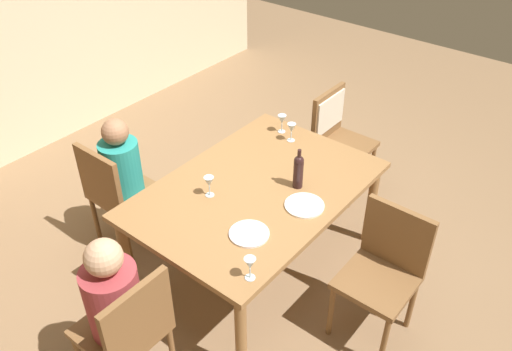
{
  "coord_description": "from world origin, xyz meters",
  "views": [
    {
      "loc": [
        -2.23,
        -1.79,
        2.92
      ],
      "look_at": [
        0.0,
        0.0,
        0.84
      ],
      "focal_mm": 36.96,
      "sensor_mm": 36.0,
      "label": 1
    }
  ],
  "objects_px": {
    "person_woman_host": "(112,304)",
    "chair_far_left": "(115,190)",
    "wine_bottle_tall_green": "(298,170)",
    "dinner_plate_host": "(249,234)",
    "wine_glass_near_left": "(250,264)",
    "chair_left_end": "(129,329)",
    "dinner_plate_guest_left": "(304,205)",
    "dining_table": "(256,196)",
    "wine_glass_centre": "(282,120)",
    "chair_near": "(385,265)",
    "chair_right_end": "(334,128)",
    "wine_glass_near_right": "(209,182)",
    "wine_glass_far": "(291,129)",
    "person_man_bearded": "(125,172)"
  },
  "relations": [
    {
      "from": "chair_right_end",
      "to": "chair_near",
      "type": "height_order",
      "value": "same"
    },
    {
      "from": "dining_table",
      "to": "chair_right_end",
      "type": "relative_size",
      "value": 1.85
    },
    {
      "from": "dining_table",
      "to": "wine_glass_centre",
      "type": "xyz_separation_m",
      "value": [
        0.7,
        0.3,
        0.18
      ]
    },
    {
      "from": "wine_glass_near_left",
      "to": "wine_glass_near_right",
      "type": "height_order",
      "value": "same"
    },
    {
      "from": "chair_left_end",
      "to": "wine_glass_near_right",
      "type": "bearing_deg",
      "value": 15.81
    },
    {
      "from": "wine_glass_centre",
      "to": "wine_glass_far",
      "type": "relative_size",
      "value": 1.0
    },
    {
      "from": "wine_glass_far",
      "to": "dinner_plate_host",
      "type": "relative_size",
      "value": 0.6
    },
    {
      "from": "person_woman_host",
      "to": "chair_far_left",
      "type": "bearing_deg",
      "value": 50.93
    },
    {
      "from": "wine_glass_near_right",
      "to": "wine_glass_far",
      "type": "relative_size",
      "value": 1.0
    },
    {
      "from": "chair_near",
      "to": "wine_glass_centre",
      "type": "bearing_deg",
      "value": -25.84
    },
    {
      "from": "chair_left_end",
      "to": "wine_bottle_tall_green",
      "type": "height_order",
      "value": "wine_bottle_tall_green"
    },
    {
      "from": "chair_right_end",
      "to": "person_man_bearded",
      "type": "relative_size",
      "value": 0.84
    },
    {
      "from": "wine_bottle_tall_green",
      "to": "chair_right_end",
      "type": "bearing_deg",
      "value": 17.97
    },
    {
      "from": "chair_left_end",
      "to": "wine_bottle_tall_green",
      "type": "bearing_deg",
      "value": -5.13
    },
    {
      "from": "dining_table",
      "to": "wine_glass_centre",
      "type": "distance_m",
      "value": 0.78
    },
    {
      "from": "wine_glass_near_left",
      "to": "dinner_plate_host",
      "type": "height_order",
      "value": "wine_glass_near_left"
    },
    {
      "from": "chair_far_left",
      "to": "wine_glass_centre",
      "type": "height_order",
      "value": "chair_far_left"
    },
    {
      "from": "chair_left_end",
      "to": "chair_right_end",
      "type": "height_order",
      "value": "same"
    },
    {
      "from": "chair_right_end",
      "to": "chair_left_end",
      "type": "bearing_deg",
      "value": 4.9
    },
    {
      "from": "person_woman_host",
      "to": "wine_glass_near_right",
      "type": "relative_size",
      "value": 7.57
    },
    {
      "from": "wine_bottle_tall_green",
      "to": "dinner_plate_host",
      "type": "distance_m",
      "value": 0.6
    },
    {
      "from": "chair_near",
      "to": "wine_bottle_tall_green",
      "type": "relative_size",
      "value": 3.09
    },
    {
      "from": "chair_far_left",
      "to": "wine_bottle_tall_green",
      "type": "xyz_separation_m",
      "value": [
        0.66,
        -1.18,
        0.34
      ]
    },
    {
      "from": "wine_glass_near_right",
      "to": "dinner_plate_host",
      "type": "bearing_deg",
      "value": -106.73
    },
    {
      "from": "chair_right_end",
      "to": "person_man_bearded",
      "type": "bearing_deg",
      "value": -27.86
    },
    {
      "from": "dining_table",
      "to": "chair_near",
      "type": "height_order",
      "value": "chair_near"
    },
    {
      "from": "chair_left_end",
      "to": "dinner_plate_guest_left",
      "type": "relative_size",
      "value": 3.53
    },
    {
      "from": "chair_far_left",
      "to": "wine_bottle_tall_green",
      "type": "bearing_deg",
      "value": 29.17
    },
    {
      "from": "person_man_bearded",
      "to": "dinner_plate_host",
      "type": "height_order",
      "value": "person_man_bearded"
    },
    {
      "from": "wine_glass_near_left",
      "to": "chair_right_end",
      "type": "bearing_deg",
      "value": 18.02
    },
    {
      "from": "chair_right_end",
      "to": "dinner_plate_guest_left",
      "type": "height_order",
      "value": "chair_right_end"
    },
    {
      "from": "chair_near",
      "to": "wine_glass_near_right",
      "type": "bearing_deg",
      "value": 16.86
    },
    {
      "from": "chair_left_end",
      "to": "dinner_plate_guest_left",
      "type": "xyz_separation_m",
      "value": [
        1.27,
        -0.29,
        0.21
      ]
    },
    {
      "from": "person_woman_host",
      "to": "wine_glass_near_right",
      "type": "bearing_deg",
      "value": 9.45
    },
    {
      "from": "chair_right_end",
      "to": "wine_glass_near_left",
      "type": "relative_size",
      "value": 6.17
    },
    {
      "from": "chair_near",
      "to": "wine_glass_far",
      "type": "xyz_separation_m",
      "value": [
        0.55,
        1.13,
        0.31
      ]
    },
    {
      "from": "dinner_plate_guest_left",
      "to": "wine_glass_near_right",
      "type": "bearing_deg",
      "value": 118.12
    },
    {
      "from": "chair_near",
      "to": "wine_glass_near_left",
      "type": "relative_size",
      "value": 6.17
    },
    {
      "from": "chair_left_end",
      "to": "wine_glass_near_left",
      "type": "height_order",
      "value": "chair_left_end"
    },
    {
      "from": "person_woman_host",
      "to": "wine_glass_near_right",
      "type": "distance_m",
      "value": 1.0
    },
    {
      "from": "wine_bottle_tall_green",
      "to": "wine_glass_near_left",
      "type": "distance_m",
      "value": 0.9
    },
    {
      "from": "wine_glass_near_left",
      "to": "dinner_plate_guest_left",
      "type": "xyz_separation_m",
      "value": [
        0.71,
        0.12,
        -0.1
      ]
    },
    {
      "from": "wine_glass_near_right",
      "to": "dinner_plate_host",
      "type": "xyz_separation_m",
      "value": [
        -0.14,
        -0.45,
        -0.1
      ]
    },
    {
      "from": "wine_glass_centre",
      "to": "wine_glass_far",
      "type": "bearing_deg",
      "value": -114.07
    },
    {
      "from": "person_man_bearded",
      "to": "dinner_plate_host",
      "type": "distance_m",
      "value": 1.23
    },
    {
      "from": "dinner_plate_host",
      "to": "dinner_plate_guest_left",
      "type": "xyz_separation_m",
      "value": [
        0.44,
        -0.11,
        0.0
      ]
    },
    {
      "from": "chair_far_left",
      "to": "person_man_bearded",
      "type": "height_order",
      "value": "person_man_bearded"
    },
    {
      "from": "wine_glass_near_left",
      "to": "wine_bottle_tall_green",
      "type": "bearing_deg",
      "value": 18.09
    },
    {
      "from": "dinner_plate_guest_left",
      "to": "chair_near",
      "type": "bearing_deg",
      "value": -85.27
    },
    {
      "from": "person_woman_host",
      "to": "person_man_bearded",
      "type": "relative_size",
      "value": 1.03
    }
  ]
}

